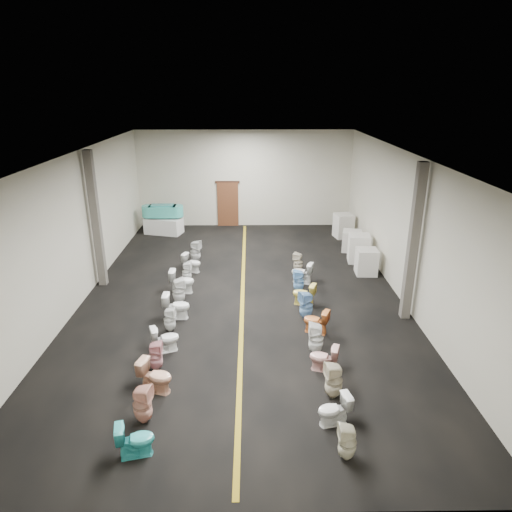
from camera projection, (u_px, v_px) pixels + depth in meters
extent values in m
plane|color=black|center=(242.00, 296.00, 14.68)|extent=(16.00, 16.00, 0.00)
plane|color=black|center=(241.00, 154.00, 13.12)|extent=(16.00, 16.00, 0.00)
plane|color=beige|center=(244.00, 179.00, 21.40)|extent=(10.00, 0.00, 10.00)
plane|color=beige|center=(233.00, 395.00, 6.40)|extent=(10.00, 0.00, 10.00)
plane|color=beige|center=(77.00, 229.00, 13.84)|extent=(0.00, 16.00, 16.00)
plane|color=beige|center=(405.00, 228.00, 13.96)|extent=(0.00, 16.00, 16.00)
cube|color=olive|center=(242.00, 295.00, 14.68)|extent=(0.12, 15.60, 0.01)
cube|color=#562D19|center=(228.00, 204.00, 21.75)|extent=(1.00, 0.10, 2.10)
cube|color=#331C11|center=(227.00, 182.00, 21.39)|extent=(1.15, 0.08, 0.10)
cube|color=#59544C|center=(96.00, 220.00, 14.78)|extent=(0.25, 0.25, 4.50)
cube|color=#59544C|center=(413.00, 244.00, 12.55)|extent=(0.25, 0.25, 4.50)
cube|color=white|center=(164.00, 226.00, 20.81)|extent=(1.79, 1.22, 0.73)
cube|color=#3FB6A8|center=(163.00, 211.00, 20.57)|extent=(1.20, 0.67, 0.50)
cylinder|color=#3FB6A8|center=(149.00, 211.00, 20.56)|extent=(0.66, 0.66, 0.50)
cylinder|color=#3FB6A8|center=(176.00, 211.00, 20.58)|extent=(0.66, 0.66, 0.50)
cube|color=teal|center=(162.00, 207.00, 20.50)|extent=(1.00, 0.47, 0.20)
cube|color=silver|center=(366.00, 262.00, 16.24)|extent=(0.75, 0.75, 0.93)
cube|color=silver|center=(359.00, 248.00, 17.38)|extent=(0.86, 0.86, 1.07)
cube|color=silver|center=(352.00, 241.00, 18.57)|extent=(0.90, 0.90, 0.84)
cube|color=silver|center=(343.00, 226.00, 20.22)|extent=(0.88, 0.88, 1.06)
imported|color=#33B2B3|center=(135.00, 440.00, 8.21)|extent=(0.75, 0.53, 0.69)
imported|color=#E2A28D|center=(142.00, 404.00, 9.02)|extent=(0.44, 0.43, 0.83)
imported|color=#E0A586|center=(155.00, 376.00, 9.96)|extent=(0.83, 0.62, 0.76)
imported|color=#D18D94|center=(155.00, 356.00, 10.72)|extent=(0.36, 0.35, 0.74)
imported|color=white|center=(165.00, 339.00, 11.48)|extent=(0.79, 0.62, 0.71)
imported|color=white|center=(170.00, 319.00, 12.44)|extent=(0.35, 0.34, 0.71)
imported|color=white|center=(176.00, 306.00, 13.13)|extent=(0.76, 0.43, 0.77)
imported|color=silver|center=(179.00, 291.00, 14.02)|extent=(0.50, 0.49, 0.83)
imported|color=white|center=(182.00, 281.00, 14.78)|extent=(0.78, 0.45, 0.80)
imported|color=white|center=(187.00, 272.00, 15.68)|extent=(0.33, 0.33, 0.70)
imported|color=white|center=(192.00, 263.00, 16.48)|extent=(0.76, 0.59, 0.68)
imported|color=silver|center=(195.00, 251.00, 17.36)|extent=(0.50, 0.49, 0.86)
imported|color=beige|center=(347.00, 442.00, 8.13)|extent=(0.34, 0.33, 0.73)
imported|color=white|center=(334.00, 410.00, 8.98)|extent=(0.72, 0.51, 0.67)
imported|color=beige|center=(334.00, 381.00, 9.74)|extent=(0.44, 0.44, 0.84)
imported|color=#DFA39B|center=(324.00, 358.00, 10.69)|extent=(0.75, 0.57, 0.68)
imported|color=white|center=(316.00, 338.00, 11.39)|extent=(0.41, 0.41, 0.83)
imported|color=orange|center=(316.00, 321.00, 12.35)|extent=(0.79, 0.64, 0.70)
imported|color=#77A5D6|center=(306.00, 305.00, 13.08)|extent=(0.50, 0.50, 0.85)
imported|color=#E8D259|center=(304.00, 294.00, 13.95)|extent=(0.80, 0.63, 0.72)
imported|color=#84BCF1|center=(299.00, 281.00, 14.83)|extent=(0.37, 0.36, 0.77)
imported|color=white|center=(302.00, 273.00, 15.54)|extent=(0.83, 0.65, 0.74)
imported|color=beige|center=(298.00, 262.00, 16.45)|extent=(0.44, 0.44, 0.73)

